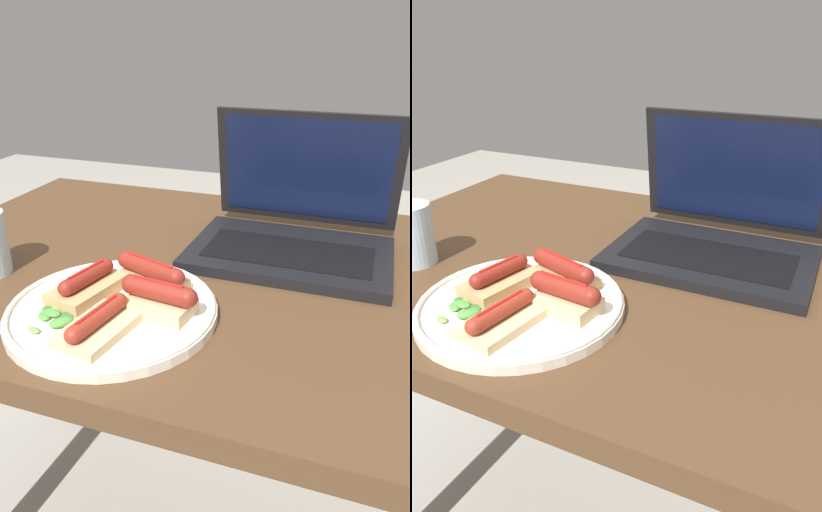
% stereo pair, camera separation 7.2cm
% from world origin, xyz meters
% --- Properties ---
extents(desk, '(1.28, 0.73, 0.71)m').
position_xyz_m(desk, '(0.00, 0.00, 0.61)').
color(desk, '#4C331E').
rests_on(desk, ground_plane).
extents(laptop, '(0.34, 0.27, 0.23)m').
position_xyz_m(laptop, '(0.03, 0.10, 0.75)').
color(laptop, black).
rests_on(laptop, desk).
extents(plate, '(0.29, 0.29, 0.02)m').
position_xyz_m(plate, '(-0.17, -0.20, 0.72)').
color(plate, silver).
rests_on(plate, desk).
extents(sausage_toast_left, '(0.08, 0.12, 0.04)m').
position_xyz_m(sausage_toast_left, '(-0.22, -0.18, 0.74)').
color(sausage_toast_left, tan).
rests_on(sausage_toast_left, plate).
extents(sausage_toast_middle, '(0.12, 0.09, 0.04)m').
position_xyz_m(sausage_toast_middle, '(-0.14, -0.13, 0.74)').
color(sausage_toast_middle, tan).
rests_on(sausage_toast_middle, plate).
extents(sausage_toast_right, '(0.11, 0.07, 0.05)m').
position_xyz_m(sausage_toast_right, '(-0.10, -0.19, 0.74)').
color(sausage_toast_right, '#D6B784').
rests_on(sausage_toast_right, plate).
extents(sausage_toast_extra, '(0.08, 0.12, 0.04)m').
position_xyz_m(sausage_toast_extra, '(-0.15, -0.26, 0.74)').
color(sausage_toast_extra, '#D6B784').
rests_on(sausage_toast_extra, plate).
extents(salad_pile, '(0.07, 0.08, 0.01)m').
position_xyz_m(salad_pile, '(-0.22, -0.25, 0.73)').
color(salad_pile, '#709E4C').
rests_on(salad_pile, plate).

